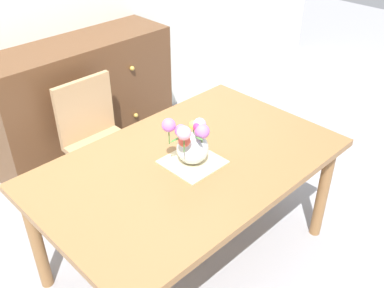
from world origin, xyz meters
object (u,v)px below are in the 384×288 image
(chair_far, at_px, (97,136))
(dining_table, at_px, (189,173))
(flower_vase, at_px, (191,143))
(dresser, at_px, (85,105))

(chair_far, bearing_deg, dining_table, 92.27)
(dining_table, distance_m, flower_vase, 0.22)
(chair_far, height_order, flower_vase, flower_vase)
(dining_table, bearing_deg, flower_vase, -119.57)
(dresser, distance_m, flower_vase, 1.42)
(chair_far, bearing_deg, dresser, -113.86)
(dresser, bearing_deg, chair_far, -113.86)
(chair_far, xyz_separation_m, flower_vase, (0.02, -0.89, 0.35))
(dresser, relative_size, flower_vase, 4.85)
(dining_table, xyz_separation_m, chair_far, (-0.03, 0.86, -0.13))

